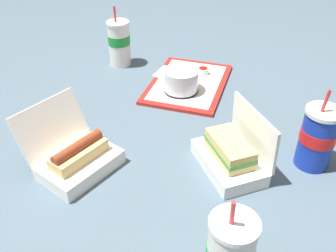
# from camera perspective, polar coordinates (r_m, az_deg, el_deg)

# --- Properties ---
(ground_plane) EXTENTS (3.20, 3.20, 0.00)m
(ground_plane) POSITION_cam_1_polar(r_m,az_deg,el_deg) (1.13, 0.98, -0.82)
(ground_plane) COLOR #4C6070
(food_tray) EXTENTS (0.40, 0.30, 0.01)m
(food_tray) POSITION_cam_1_polar(r_m,az_deg,el_deg) (1.37, 3.22, 6.47)
(food_tray) COLOR red
(food_tray) RESTS_ON ground_plane
(cake_container) EXTENTS (0.12, 0.12, 0.08)m
(cake_container) POSITION_cam_1_polar(r_m,az_deg,el_deg) (1.29, 2.03, 6.82)
(cake_container) COLOR black
(cake_container) RESTS_ON food_tray
(ketchup_cup) EXTENTS (0.04, 0.04, 0.02)m
(ketchup_cup) POSITION_cam_1_polar(r_m,az_deg,el_deg) (1.42, 5.38, 8.37)
(ketchup_cup) COLOR white
(ketchup_cup) RESTS_ON food_tray
(napkin_stack) EXTENTS (0.12, 0.12, 0.00)m
(napkin_stack) POSITION_cam_1_polar(r_m,az_deg,el_deg) (1.42, 0.33, 8.03)
(napkin_stack) COLOR white
(napkin_stack) RESTS_ON food_tray
(plastic_fork) EXTENTS (0.11, 0.03, 0.00)m
(plastic_fork) POSITION_cam_1_polar(r_m,az_deg,el_deg) (1.44, 5.86, 8.28)
(plastic_fork) COLOR white
(plastic_fork) RESTS_ON food_tray
(clamshell_hotdog_corner) EXTENTS (0.26, 0.26, 0.17)m
(clamshell_hotdog_corner) POSITION_cam_1_polar(r_m,az_deg,el_deg) (1.00, -13.79, -4.58)
(clamshell_hotdog_corner) COLOR white
(clamshell_hotdog_corner) RESTS_ON ground_plane
(clamshell_sandwich_left) EXTENTS (0.24, 0.22, 0.17)m
(clamshell_sandwich_left) POSITION_cam_1_polar(r_m,az_deg,el_deg) (0.99, 9.64, -4.31)
(clamshell_sandwich_left) COLOR white
(clamshell_sandwich_left) RESTS_ON ground_plane
(soda_cup_front) EXTENTS (0.09, 0.09, 0.22)m
(soda_cup_front) POSITION_cam_1_polar(r_m,az_deg,el_deg) (0.73, 9.46, -18.44)
(soda_cup_front) COLOR white
(soda_cup_front) RESTS_ON ground_plane
(soda_cup_back) EXTENTS (0.09, 0.09, 0.23)m
(soda_cup_back) POSITION_cam_1_polar(r_m,az_deg,el_deg) (1.03, 21.83, -1.62)
(soda_cup_back) COLOR #1938B7
(soda_cup_back) RESTS_ON ground_plane
(soda_cup_right) EXTENTS (0.09, 0.09, 0.24)m
(soda_cup_right) POSITION_cam_1_polar(r_m,az_deg,el_deg) (1.50, -7.44, 12.48)
(soda_cup_right) COLOR white
(soda_cup_right) RESTS_ON ground_plane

